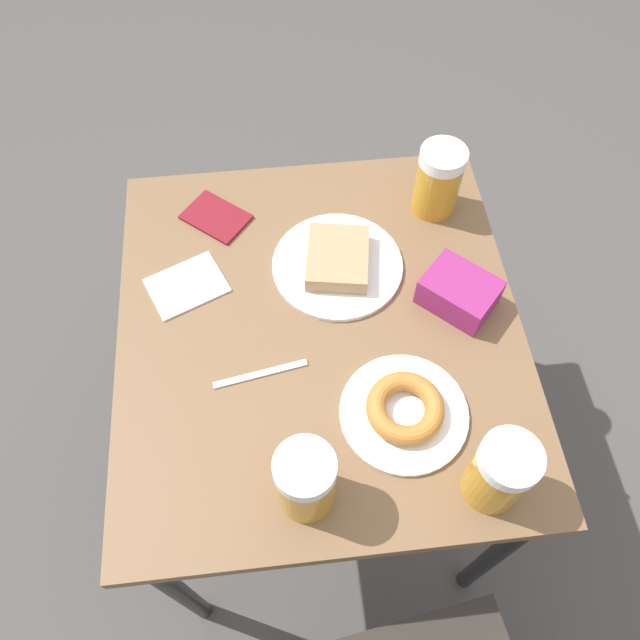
{
  "coord_description": "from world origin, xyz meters",
  "views": [
    {
      "loc": [
        0.06,
        0.57,
        1.7
      ],
      "look_at": [
        0.0,
        0.0,
        0.74
      ],
      "focal_mm": 35.0,
      "sensor_mm": 36.0,
      "label": 1
    }
  ],
  "objects_px": {
    "plate_with_cake": "(338,262)",
    "blue_pouch": "(459,292)",
    "beer_mug_center": "(438,180)",
    "plate_with_donut": "(404,410)",
    "beer_mug_left": "(500,472)",
    "beer_mug_right": "(306,481)",
    "fork": "(261,374)",
    "passport_near_edge": "(216,217)",
    "napkin_folded": "(187,285)"
  },
  "relations": [
    {
      "from": "plate_with_cake",
      "to": "blue_pouch",
      "type": "height_order",
      "value": "blue_pouch"
    },
    {
      "from": "beer_mug_center",
      "to": "plate_with_donut",
      "type": "bearing_deg",
      "value": 72.52
    },
    {
      "from": "beer_mug_center",
      "to": "beer_mug_left",
      "type": "bearing_deg",
      "value": 87.14
    },
    {
      "from": "beer_mug_right",
      "to": "plate_with_cake",
      "type": "bearing_deg",
      "value": -103.3
    },
    {
      "from": "beer_mug_left",
      "to": "fork",
      "type": "distance_m",
      "value": 0.43
    },
    {
      "from": "passport_near_edge",
      "to": "beer_mug_left",
      "type": "bearing_deg",
      "value": 124.71
    },
    {
      "from": "plate_with_cake",
      "to": "beer_mug_right",
      "type": "relative_size",
      "value": 1.68
    },
    {
      "from": "blue_pouch",
      "to": "plate_with_cake",
      "type": "bearing_deg",
      "value": -26.18
    },
    {
      "from": "passport_near_edge",
      "to": "blue_pouch",
      "type": "bearing_deg",
      "value": 150.29
    },
    {
      "from": "blue_pouch",
      "to": "beer_mug_right",
      "type": "bearing_deg",
      "value": 46.46
    },
    {
      "from": "plate_with_cake",
      "to": "beer_mug_right",
      "type": "distance_m",
      "value": 0.45
    },
    {
      "from": "beer_mug_center",
      "to": "napkin_folded",
      "type": "relative_size",
      "value": 0.89
    },
    {
      "from": "beer_mug_left",
      "to": "beer_mug_center",
      "type": "height_order",
      "value": "same"
    },
    {
      "from": "plate_with_cake",
      "to": "blue_pouch",
      "type": "bearing_deg",
      "value": 153.82
    },
    {
      "from": "beer_mug_right",
      "to": "fork",
      "type": "xyz_separation_m",
      "value": [
        0.06,
        -0.22,
        -0.07
      ]
    },
    {
      "from": "napkin_folded",
      "to": "passport_near_edge",
      "type": "distance_m",
      "value": 0.17
    },
    {
      "from": "beer_mug_left",
      "to": "napkin_folded",
      "type": "height_order",
      "value": "beer_mug_left"
    },
    {
      "from": "beer_mug_left",
      "to": "napkin_folded",
      "type": "bearing_deg",
      "value": -42.69
    },
    {
      "from": "plate_with_donut",
      "to": "beer_mug_left",
      "type": "relative_size",
      "value": 1.45
    },
    {
      "from": "beer_mug_left",
      "to": "beer_mug_center",
      "type": "xyz_separation_m",
      "value": [
        -0.03,
        -0.58,
        0.0
      ]
    },
    {
      "from": "beer_mug_left",
      "to": "beer_mug_right",
      "type": "bearing_deg",
      "value": -3.66
    },
    {
      "from": "beer_mug_left",
      "to": "napkin_folded",
      "type": "distance_m",
      "value": 0.65
    },
    {
      "from": "beer_mug_right",
      "to": "passport_near_edge",
      "type": "distance_m",
      "value": 0.6
    },
    {
      "from": "napkin_folded",
      "to": "fork",
      "type": "relative_size",
      "value": 1.01
    },
    {
      "from": "plate_with_cake",
      "to": "napkin_folded",
      "type": "distance_m",
      "value": 0.29
    },
    {
      "from": "beer_mug_center",
      "to": "beer_mug_right",
      "type": "xyz_separation_m",
      "value": [
        0.32,
        0.56,
        0.0
      ]
    },
    {
      "from": "plate_with_donut",
      "to": "napkin_folded",
      "type": "distance_m",
      "value": 0.47
    },
    {
      "from": "beer_mug_left",
      "to": "beer_mug_center",
      "type": "distance_m",
      "value": 0.58
    },
    {
      "from": "plate_with_donut",
      "to": "beer_mug_right",
      "type": "relative_size",
      "value": 1.45
    },
    {
      "from": "beer_mug_right",
      "to": "blue_pouch",
      "type": "distance_m",
      "value": 0.46
    },
    {
      "from": "plate_with_donut",
      "to": "napkin_folded",
      "type": "height_order",
      "value": "plate_with_donut"
    },
    {
      "from": "beer_mug_left",
      "to": "passport_near_edge",
      "type": "xyz_separation_m",
      "value": [
        0.42,
        -0.6,
        -0.07
      ]
    },
    {
      "from": "beer_mug_right",
      "to": "fork",
      "type": "height_order",
      "value": "beer_mug_right"
    },
    {
      "from": "passport_near_edge",
      "to": "beer_mug_right",
      "type": "bearing_deg",
      "value": 102.43
    },
    {
      "from": "beer_mug_right",
      "to": "blue_pouch",
      "type": "height_order",
      "value": "beer_mug_right"
    },
    {
      "from": "beer_mug_center",
      "to": "beer_mug_right",
      "type": "height_order",
      "value": "same"
    },
    {
      "from": "plate_with_donut",
      "to": "passport_near_edge",
      "type": "relative_size",
      "value": 1.42
    },
    {
      "from": "plate_with_cake",
      "to": "beer_mug_left",
      "type": "bearing_deg",
      "value": 112.27
    },
    {
      "from": "plate_with_cake",
      "to": "plate_with_donut",
      "type": "bearing_deg",
      "value": 103.04
    },
    {
      "from": "fork",
      "to": "passport_near_edge",
      "type": "bearing_deg",
      "value": -79.24
    },
    {
      "from": "plate_with_cake",
      "to": "beer_mug_right",
      "type": "xyz_separation_m",
      "value": [
        0.1,
        0.43,
        0.06
      ]
    },
    {
      "from": "beer_mug_center",
      "to": "passport_near_edge",
      "type": "distance_m",
      "value": 0.45
    },
    {
      "from": "beer_mug_center",
      "to": "blue_pouch",
      "type": "bearing_deg",
      "value": 89.2
    },
    {
      "from": "beer_mug_right",
      "to": "passport_near_edge",
      "type": "bearing_deg",
      "value": -77.57
    },
    {
      "from": "napkin_folded",
      "to": "passport_near_edge",
      "type": "relative_size",
      "value": 1.1
    },
    {
      "from": "beer_mug_center",
      "to": "fork",
      "type": "height_order",
      "value": "beer_mug_center"
    },
    {
      "from": "beer_mug_left",
      "to": "beer_mug_right",
      "type": "distance_m",
      "value": 0.29
    },
    {
      "from": "beer_mug_center",
      "to": "fork",
      "type": "bearing_deg",
      "value": 42.74
    },
    {
      "from": "plate_with_cake",
      "to": "beer_mug_center",
      "type": "height_order",
      "value": "beer_mug_center"
    },
    {
      "from": "beer_mug_left",
      "to": "blue_pouch",
      "type": "relative_size",
      "value": 0.93
    }
  ]
}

